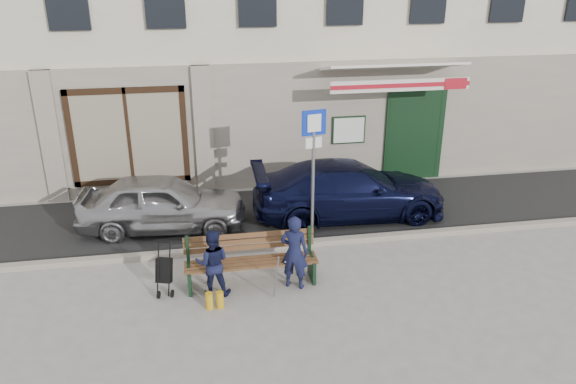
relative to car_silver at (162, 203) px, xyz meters
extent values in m
plane|color=#9E9991|center=(2.42, -2.86, -0.61)|extent=(80.00, 80.00, 0.00)
cube|color=#282828|center=(2.42, 0.24, -0.61)|extent=(60.00, 3.20, 0.01)
cube|color=#9E9384|center=(2.42, -1.36, -0.55)|extent=(60.00, 0.18, 0.12)
cube|color=#9E9384|center=(2.42, 2.10, 0.99)|extent=(20.00, 0.12, 3.20)
cube|color=maroon|center=(-0.78, 2.16, 0.94)|extent=(2.50, 0.12, 2.00)
cube|color=black|center=(6.52, 2.02, 0.69)|extent=(1.60, 0.10, 2.60)
cube|color=black|center=(6.52, 2.49, 0.59)|extent=(1.25, 0.90, 2.40)
cube|color=white|center=(4.72, 1.99, 0.84)|extent=(0.80, 0.03, 0.65)
cube|color=white|center=(5.62, 1.77, 2.47)|extent=(3.40, 1.72, 0.42)
cube|color=white|center=(5.62, 0.91, 2.19)|extent=(3.40, 0.05, 0.28)
cube|color=#AB1523|center=(5.62, 0.88, 2.19)|extent=(3.40, 0.02, 0.10)
imported|color=#ACACB1|center=(0.00, 0.00, 0.00)|extent=(3.73, 1.80, 1.23)
imported|color=black|center=(4.20, -0.03, 0.03)|extent=(4.46, 1.89, 1.28)
cylinder|color=gray|center=(3.14, -0.96, 0.73)|extent=(0.07, 0.07, 2.68)
cube|color=#0C29AB|center=(3.14, -0.96, 1.91)|extent=(0.51, 0.13, 0.52)
cube|color=white|center=(3.14, -0.99, 1.91)|extent=(0.29, 0.08, 0.35)
cube|color=white|center=(3.14, -0.96, 1.50)|extent=(0.35, 0.10, 0.23)
cube|color=brown|center=(1.65, -2.64, -0.16)|extent=(2.40, 0.50, 0.04)
cube|color=brown|center=(1.65, -2.36, 0.13)|extent=(2.40, 0.10, 0.36)
cube|color=#16331E|center=(0.53, -2.64, -0.39)|extent=(0.06, 0.50, 0.45)
cube|color=#16331E|center=(2.77, -2.64, -0.39)|extent=(0.06, 0.50, 0.45)
cube|color=white|center=(2.40, -2.74, -0.13)|extent=(0.34, 0.25, 0.11)
cylinder|color=gray|center=(2.00, -3.31, -0.11)|extent=(0.07, 0.34, 0.96)
cylinder|color=gold|center=(0.85, -3.29, -0.46)|extent=(0.13, 0.13, 0.30)
cylinder|color=gold|center=(1.03, -3.29, -0.46)|extent=(0.13, 0.13, 0.30)
imported|color=#141738|center=(2.40, -2.85, 0.09)|extent=(0.60, 0.52, 1.40)
imported|color=#141737|center=(0.95, -2.83, 0.01)|extent=(0.65, 0.54, 1.24)
cylinder|color=black|center=(-0.02, -2.83, -0.54)|extent=(0.07, 0.14, 0.14)
cylinder|color=black|center=(0.22, -2.83, -0.54)|extent=(0.07, 0.14, 0.14)
cube|color=black|center=(0.10, -2.63, -0.17)|extent=(0.34, 0.32, 0.46)
cylinder|color=black|center=(0.10, -2.52, 0.33)|extent=(0.25, 0.10, 0.02)
camera|label=1|loc=(0.79, -11.50, 4.89)|focal=35.00mm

